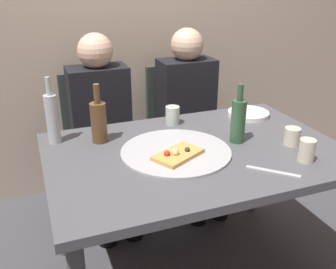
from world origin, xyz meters
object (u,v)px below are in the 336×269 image
table_knife (273,172)px  guest_in_sweater (103,123)px  wine_bottle (99,121)px  chair_left (100,134)px  water_bottle (238,120)px  pizza_slice_last (178,154)px  wine_glass (307,150)px  chair_right (182,122)px  pizza_tray (176,151)px  beer_bottle (52,118)px  tumbler_far (172,115)px  plate_stack (248,114)px  guest_in_beanie (191,112)px  tumbler_near (292,136)px  dining_table (195,165)px

table_knife → guest_in_sweater: bearing=-19.4°
wine_bottle → chair_left: (0.11, 0.61, -0.32)m
water_bottle → guest_in_sweater: size_ratio=0.25×
wine_bottle → pizza_slice_last: bearing=-48.0°
chair_left → wine_bottle: bearing=80.2°
wine_glass → chair_right: chair_right is taller
wine_bottle → pizza_tray: bearing=-39.9°
beer_bottle → tumbler_far: size_ratio=3.27×
plate_stack → table_knife: plate_stack is taller
tumbler_far → guest_in_beanie: guest_in_beanie is taller
guest_in_beanie → plate_stack: bearing=113.0°
wine_bottle → table_knife: (0.60, -0.56, -0.10)m
tumbler_near → tumbler_far: (-0.43, 0.45, 0.01)m
beer_bottle → dining_table: bearing=-27.8°
water_bottle → tumbler_far: bearing=122.3°
chair_right → chair_left: bearing=0.0°
beer_bottle → tumbler_near: beer_bottle is taller
pizza_tray → table_knife: size_ratio=2.29×
tumbler_far → chair_left: bearing=120.6°
chair_left → guest_in_sweater: guest_in_sweater is taller
chair_right → guest_in_beanie: bearing=90.0°
pizza_tray → tumbler_far: bearing=71.0°
dining_table → table_knife: 0.38m
pizza_tray → table_knife: bearing=-45.8°
pizza_tray → wine_glass: wine_glass is taller
guest_in_sweater → tumbler_near: bearing=132.1°
chair_right → guest_in_beanie: (0.00, -0.15, 0.13)m
tumbler_far → dining_table: bearing=-92.8°
pizza_slice_last → wine_glass: (0.51, -0.21, 0.03)m
tumbler_far → wine_glass: 0.72m
wine_bottle → wine_glass: (0.79, -0.53, -0.06)m
wine_bottle → tumbler_near: bearing=-23.1°
wine_glass → table_knife: wine_glass is taller
water_bottle → chair_left: water_bottle is taller
wine_bottle → table_knife: size_ratio=1.30×
tumbler_far → pizza_tray: bearing=-109.0°
chair_left → tumbler_near: bearing=127.3°
tumbler_far → table_knife: 0.68m
guest_in_sweater → wine_glass: bearing=125.0°
pizza_slice_last → guest_in_sweater: 0.79m
beer_bottle → guest_in_beanie: 1.00m
wine_bottle → guest_in_sweater: bearing=77.0°
pizza_slice_last → guest_in_beanie: size_ratio=0.22×
chair_left → pizza_tray: bearing=102.6°
pizza_tray → wine_glass: 0.57m
wine_glass → table_knife: 0.20m
pizza_tray → tumbler_near: tumbler_near is taller
water_bottle → table_knife: size_ratio=1.30×
wine_bottle → tumbler_far: wine_bottle is taller
tumbler_near → guest_in_beanie: (-0.15, 0.82, -0.13)m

